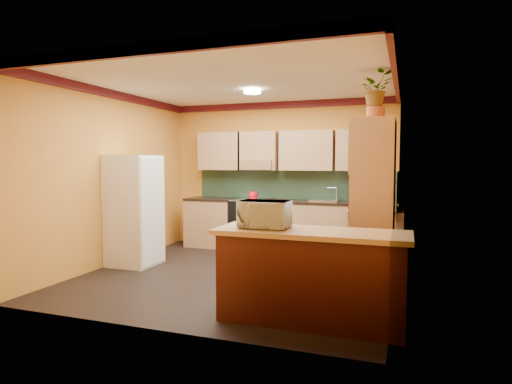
% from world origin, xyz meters
% --- Properties ---
extents(room_shell, '(4.24, 4.24, 2.72)m').
position_xyz_m(room_shell, '(0.02, 0.28, 2.09)').
color(room_shell, black).
rests_on(room_shell, ground).
extents(base_cabinets_back, '(3.65, 0.60, 0.88)m').
position_xyz_m(base_cabinets_back, '(0.12, 1.80, 0.44)').
color(base_cabinets_back, tan).
rests_on(base_cabinets_back, ground).
extents(countertop_back, '(3.65, 0.62, 0.04)m').
position_xyz_m(countertop_back, '(0.12, 1.80, 0.90)').
color(countertop_back, black).
rests_on(countertop_back, base_cabinets_back).
extents(stove, '(0.58, 0.58, 0.91)m').
position_xyz_m(stove, '(-0.51, 1.80, 0.46)').
color(stove, black).
rests_on(stove, ground).
extents(kettle, '(0.20, 0.20, 0.18)m').
position_xyz_m(kettle, '(-0.41, 1.75, 1.00)').
color(kettle, red).
rests_on(kettle, stove).
extents(sink, '(0.48, 0.40, 0.03)m').
position_xyz_m(sink, '(0.89, 1.80, 0.94)').
color(sink, silver).
rests_on(sink, countertop_back).
extents(base_cabinets_right, '(0.60, 0.80, 0.88)m').
position_xyz_m(base_cabinets_right, '(1.80, 1.04, 0.44)').
color(base_cabinets_right, tan).
rests_on(base_cabinets_right, ground).
extents(countertop_right, '(0.62, 0.80, 0.04)m').
position_xyz_m(countertop_right, '(1.80, 1.04, 0.90)').
color(countertop_right, black).
rests_on(countertop_right, base_cabinets_right).
extents(fridge, '(0.68, 0.66, 1.70)m').
position_xyz_m(fridge, '(-1.75, 0.04, 0.85)').
color(fridge, white).
rests_on(fridge, ground).
extents(pantry, '(0.48, 0.90, 2.10)m').
position_xyz_m(pantry, '(1.85, -0.18, 1.05)').
color(pantry, tan).
rests_on(pantry, ground).
extents(fern_pot, '(0.22, 0.22, 0.16)m').
position_xyz_m(fern_pot, '(1.85, -0.13, 2.18)').
color(fern_pot, '#AE4E2A').
rests_on(fern_pot, pantry).
extents(fern, '(0.49, 0.46, 0.43)m').
position_xyz_m(fern, '(1.85, -0.13, 2.47)').
color(fern, tan).
rests_on(fern, fern_pot).
extents(breakfast_bar, '(1.80, 0.55, 0.88)m').
position_xyz_m(breakfast_bar, '(1.35, -1.43, 0.44)').
color(breakfast_bar, '#461810').
rests_on(breakfast_bar, ground).
extents(bar_top, '(1.90, 0.65, 0.05)m').
position_xyz_m(bar_top, '(1.35, -1.43, 0.91)').
color(bar_top, tan).
rests_on(bar_top, breakfast_bar).
extents(microwave, '(0.50, 0.35, 0.28)m').
position_xyz_m(microwave, '(0.87, -1.43, 1.07)').
color(microwave, white).
rests_on(microwave, bar_top).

